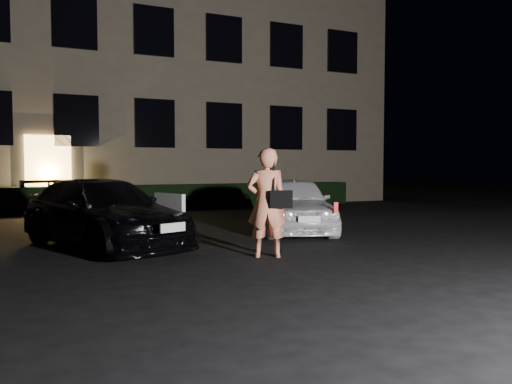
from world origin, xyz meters
name	(u,v)px	position (x,y,z in m)	size (l,w,h in m)	color
ground	(314,263)	(0.00, 0.00, 0.00)	(80.00, 80.00, 0.00)	black
building	(133,60)	(0.00, 14.99, 6.00)	(20.00, 8.11, 12.00)	#6C5E4D
hedge	(159,197)	(0.00, 10.50, 0.42)	(15.00, 0.70, 0.85)	black
sedan	(103,213)	(-2.76, 3.06, 0.63)	(3.17, 4.67, 1.26)	black
hatch	(293,204)	(1.45, 3.40, 0.64)	(2.61, 4.03, 1.28)	white
man	(267,203)	(-0.43, 0.78, 0.90)	(0.77, 0.66, 1.80)	#F38964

